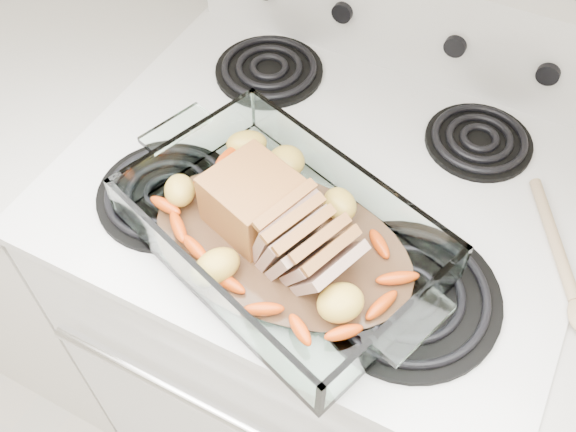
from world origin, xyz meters
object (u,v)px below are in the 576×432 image
at_px(counter_left, 70,205).
at_px(pork_roast, 267,220).
at_px(baking_dish, 281,238).
at_px(electric_range, 318,313).

distance_m(counter_left, pork_roast, 0.85).
bearing_deg(counter_left, baking_dish, -14.17).
distance_m(electric_range, pork_roast, 0.54).
height_order(electric_range, baking_dish, electric_range).
xyz_separation_m(electric_range, baking_dish, (0.01, -0.17, 0.48)).
bearing_deg(electric_range, baking_dish, -87.64).
bearing_deg(pork_roast, counter_left, 150.75).
relative_size(counter_left, baking_dish, 2.26).
height_order(baking_dish, pork_roast, pork_roast).
bearing_deg(pork_roast, electric_range, 70.42).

